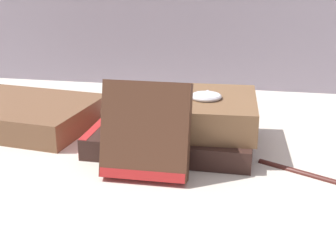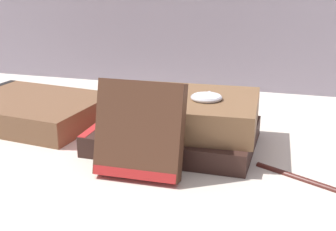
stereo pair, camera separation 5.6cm
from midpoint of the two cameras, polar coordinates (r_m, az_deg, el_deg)
ground_plane at (r=0.66m, az=1.71°, el=-5.08°), size 3.00×3.00×0.00m
book_flat_bottom at (r=0.70m, az=2.65°, el=-2.45°), size 0.24×0.17×0.03m
book_flat_top at (r=0.69m, az=3.99°, el=0.48°), size 0.22×0.17×0.05m
book_side_left at (r=0.83m, az=-14.75°, el=0.67°), size 0.25×0.21×0.04m
book_leaning_front at (r=0.59m, az=-0.77°, el=-2.23°), size 0.11×0.06×0.12m
pocket_watch at (r=0.67m, az=7.10°, el=2.19°), size 0.05×0.05×0.01m
fountain_pen at (r=0.63m, az=19.03°, el=-7.27°), size 0.13×0.07×0.01m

